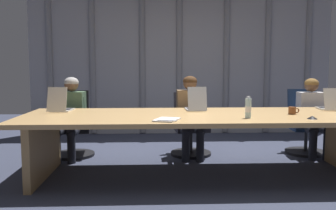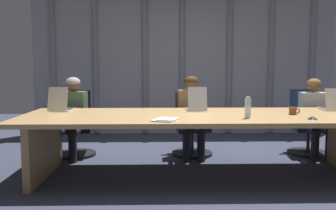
{
  "view_description": "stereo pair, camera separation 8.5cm",
  "coord_description": "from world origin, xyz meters",
  "px_view_note": "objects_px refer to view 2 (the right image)",
  "views": [
    {
      "loc": [
        -0.58,
        -4.21,
        1.3
      ],
      "look_at": [
        -0.39,
        0.13,
        0.84
      ],
      "focal_mm": 38.48,
      "sensor_mm": 36.0,
      "label": 1
    },
    {
      "loc": [
        -0.49,
        -4.21,
        1.3
      ],
      "look_at": [
        -0.39,
        0.13,
        0.84
      ],
      "focal_mm": 38.48,
      "sensor_mm": 36.0,
      "label": 2
    }
  ],
  "objects_px": {
    "coffee_mug_near": "(293,111)",
    "office_chair_left_end": "(75,132)",
    "person_center": "(315,112)",
    "laptop_left_mid": "(196,106)",
    "person_left_end": "(72,112)",
    "office_chair_center": "(307,130)",
    "spiral_notepad": "(165,120)",
    "person_left_mid": "(192,111)",
    "laptop_center": "(331,106)",
    "conference_mic_left_side": "(312,118)",
    "laptop_left_end": "(62,106)",
    "water_bottle_primary": "(248,108)",
    "office_chair_left_mid": "(192,132)"
  },
  "relations": [
    {
      "from": "coffee_mug_near",
      "to": "office_chair_left_end",
      "type": "bearing_deg",
      "value": 158.24
    },
    {
      "from": "person_center",
      "to": "laptop_left_mid",
      "type": "bearing_deg",
      "value": -71.11
    },
    {
      "from": "laptop_left_mid",
      "to": "person_left_end",
      "type": "distance_m",
      "value": 1.82
    },
    {
      "from": "office_chair_left_end",
      "to": "person_center",
      "type": "height_order",
      "value": "person_center"
    },
    {
      "from": "office_chair_center",
      "to": "spiral_notepad",
      "type": "distance_m",
      "value": 2.7
    },
    {
      "from": "laptop_left_mid",
      "to": "person_left_mid",
      "type": "bearing_deg",
      "value": -1.23
    },
    {
      "from": "office_chair_left_end",
      "to": "spiral_notepad",
      "type": "distance_m",
      "value": 2.08
    },
    {
      "from": "laptop_left_mid",
      "to": "person_left_end",
      "type": "xyz_separation_m",
      "value": [
        -1.73,
        0.55,
        -0.14
      ]
    },
    {
      "from": "laptop_center",
      "to": "office_chair_left_end",
      "type": "height_order",
      "value": "laptop_center"
    },
    {
      "from": "conference_mic_left_side",
      "to": "person_center",
      "type": "bearing_deg",
      "value": 65.26
    },
    {
      "from": "laptop_left_end",
      "to": "water_bottle_primary",
      "type": "height_order",
      "value": "laptop_left_end"
    },
    {
      "from": "conference_mic_left_side",
      "to": "laptop_left_mid",
      "type": "bearing_deg",
      "value": 145.14
    },
    {
      "from": "office_chair_left_mid",
      "to": "person_center",
      "type": "bearing_deg",
      "value": 78.86
    },
    {
      "from": "water_bottle_primary",
      "to": "laptop_center",
      "type": "bearing_deg",
      "value": 29.46
    },
    {
      "from": "office_chair_center",
      "to": "conference_mic_left_side",
      "type": "bearing_deg",
      "value": -17.9
    },
    {
      "from": "coffee_mug_near",
      "to": "spiral_notepad",
      "type": "height_order",
      "value": "coffee_mug_near"
    },
    {
      "from": "person_center",
      "to": "spiral_notepad",
      "type": "height_order",
      "value": "person_center"
    },
    {
      "from": "office_chair_left_end",
      "to": "person_left_end",
      "type": "bearing_deg",
      "value": -8.38
    },
    {
      "from": "coffee_mug_near",
      "to": "office_chair_center",
      "type": "bearing_deg",
      "value": 59.9
    },
    {
      "from": "person_left_end",
      "to": "coffee_mug_near",
      "type": "relative_size",
      "value": 8.87
    },
    {
      "from": "laptop_left_end",
      "to": "laptop_center",
      "type": "xyz_separation_m",
      "value": [
        3.48,
        0.02,
        -0.0
      ]
    },
    {
      "from": "laptop_left_mid",
      "to": "laptop_center",
      "type": "bearing_deg",
      "value": -91.73
    },
    {
      "from": "office_chair_left_end",
      "to": "person_left_mid",
      "type": "xyz_separation_m",
      "value": [
        1.72,
        -0.16,
        0.32
      ]
    },
    {
      "from": "laptop_center",
      "to": "office_chair_left_end",
      "type": "bearing_deg",
      "value": 85.99
    },
    {
      "from": "office_chair_left_end",
      "to": "person_left_mid",
      "type": "relative_size",
      "value": 0.81
    },
    {
      "from": "office_chair_left_mid",
      "to": "person_center",
      "type": "distance_m",
      "value": 1.82
    },
    {
      "from": "laptop_center",
      "to": "water_bottle_primary",
      "type": "bearing_deg",
      "value": 126.86
    },
    {
      "from": "laptop_center",
      "to": "person_left_end",
      "type": "height_order",
      "value": "person_left_end"
    },
    {
      "from": "office_chair_center",
      "to": "spiral_notepad",
      "type": "bearing_deg",
      "value": -50.9
    },
    {
      "from": "water_bottle_primary",
      "to": "conference_mic_left_side",
      "type": "distance_m",
      "value": 0.69
    },
    {
      "from": "laptop_center",
      "to": "person_left_end",
      "type": "distance_m",
      "value": 3.54
    },
    {
      "from": "laptop_left_mid",
      "to": "person_left_end",
      "type": "relative_size",
      "value": 0.36
    },
    {
      "from": "office_chair_left_end",
      "to": "laptop_left_mid",
      "type": "bearing_deg",
      "value": 61.38
    },
    {
      "from": "person_left_mid",
      "to": "spiral_notepad",
      "type": "distance_m",
      "value": 1.47
    },
    {
      "from": "office_chair_left_mid",
      "to": "office_chair_center",
      "type": "bearing_deg",
      "value": 84.01
    },
    {
      "from": "laptop_left_end",
      "to": "office_chair_left_end",
      "type": "height_order",
      "value": "laptop_left_end"
    },
    {
      "from": "person_left_end",
      "to": "person_center",
      "type": "bearing_deg",
      "value": 95.62
    },
    {
      "from": "laptop_left_end",
      "to": "water_bottle_primary",
      "type": "xyz_separation_m",
      "value": [
        2.21,
        -0.69,
        0.05
      ]
    },
    {
      "from": "person_left_end",
      "to": "person_center",
      "type": "xyz_separation_m",
      "value": [
        3.53,
        -0.0,
        -0.01
      ]
    },
    {
      "from": "water_bottle_primary",
      "to": "laptop_left_mid",
      "type": "bearing_deg",
      "value": 124.71
    },
    {
      "from": "laptop_center",
      "to": "conference_mic_left_side",
      "type": "height_order",
      "value": "laptop_center"
    },
    {
      "from": "laptop_center",
      "to": "person_left_mid",
      "type": "bearing_deg",
      "value": 80.19
    },
    {
      "from": "person_left_mid",
      "to": "coffee_mug_near",
      "type": "distance_m",
      "value": 1.48
    },
    {
      "from": "office_chair_left_end",
      "to": "person_left_mid",
      "type": "height_order",
      "value": "person_left_mid"
    },
    {
      "from": "water_bottle_primary",
      "to": "conference_mic_left_side",
      "type": "xyz_separation_m",
      "value": [
        0.68,
        -0.1,
        -0.09
      ]
    },
    {
      "from": "spiral_notepad",
      "to": "laptop_center",
      "type": "bearing_deg",
      "value": 43.52
    },
    {
      "from": "person_left_end",
      "to": "conference_mic_left_side",
      "type": "bearing_deg",
      "value": 70.47
    },
    {
      "from": "laptop_left_end",
      "to": "office_chair_center",
      "type": "bearing_deg",
      "value": -73.86
    },
    {
      "from": "laptop_left_mid",
      "to": "office_chair_left_end",
      "type": "distance_m",
      "value": 1.92
    },
    {
      "from": "person_left_end",
      "to": "water_bottle_primary",
      "type": "relative_size",
      "value": 4.81
    }
  ]
}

